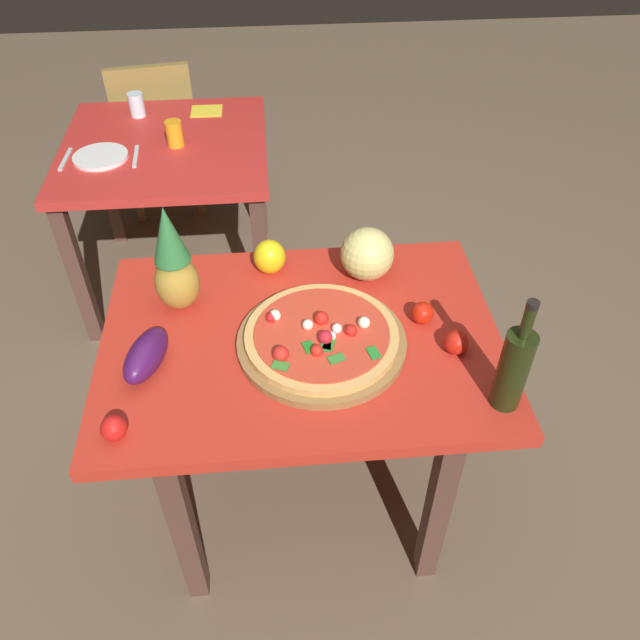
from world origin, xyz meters
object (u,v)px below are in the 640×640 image
(dinner_plate, at_px, (101,157))
(dining_chair, at_px, (157,129))
(napkin_folded, at_px, (207,111))
(pizza_board, at_px, (322,342))
(bell_pepper, at_px, (270,257))
(drinking_glass_water, at_px, (137,105))
(pizza, at_px, (321,335))
(tomato_by_bottle, at_px, (422,313))
(display_table, at_px, (302,359))
(eggplant, at_px, (146,355))
(background_table, at_px, (168,167))
(tomato_beside_pepper, at_px, (114,428))
(fork_utensil, at_px, (65,159))
(pineapple_left, at_px, (174,264))
(melon, at_px, (367,254))
(wine_bottle, at_px, (514,368))
(drinking_glass_juice, at_px, (174,134))
(tomato_at_corner, at_px, (456,342))
(knife_utensil, at_px, (136,156))

(dinner_plate, bearing_deg, dining_chair, 82.26)
(napkin_folded, bearing_deg, pizza_board, -76.09)
(bell_pepper, xyz_separation_m, napkin_folded, (-0.25, 1.20, -0.05))
(drinking_glass_water, height_order, napkin_folded, drinking_glass_water)
(pizza, distance_m, tomato_by_bottle, 0.31)
(display_table, height_order, eggplant, eggplant)
(dinner_plate, bearing_deg, background_table, 25.47)
(pizza, height_order, tomato_beside_pepper, pizza)
(pizza_board, relative_size, eggplant, 2.36)
(fork_utensil, bearing_deg, pineapple_left, -58.09)
(tomato_by_bottle, distance_m, fork_utensil, 1.64)
(pizza_board, height_order, drinking_glass_water, drinking_glass_water)
(melon, bearing_deg, bell_pepper, 169.32)
(eggplant, bearing_deg, tomato_beside_pepper, -103.33)
(pizza, distance_m, wine_bottle, 0.52)
(dining_chair, bearing_deg, bell_pepper, 101.03)
(eggplant, height_order, drinking_glass_water, drinking_glass_water)
(drinking_glass_water, bearing_deg, fork_utensil, -122.08)
(napkin_folded, bearing_deg, wine_bottle, -65.23)
(tomato_by_bottle, height_order, fork_utensil, tomato_by_bottle)
(melon, bearing_deg, drinking_glass_juice, 125.44)
(pineapple_left, xyz_separation_m, melon, (0.57, 0.09, -0.07))
(bell_pepper, bearing_deg, drinking_glass_juice, 112.59)
(tomato_beside_pepper, relative_size, dinner_plate, 0.29)
(melon, xyz_separation_m, tomato_by_bottle, (0.13, -0.23, -0.05))
(background_table, distance_m, dinner_plate, 0.29)
(napkin_folded, bearing_deg, pizza, -76.17)
(pineapple_left, bearing_deg, dining_chair, 99.44)
(dining_chair, relative_size, napkin_folded, 6.07)
(pineapple_left, bearing_deg, display_table, -25.40)
(background_table, xyz_separation_m, pizza, (0.55, -1.26, 0.15))
(background_table, xyz_separation_m, melon, (0.72, -0.96, 0.20))
(pizza_board, bearing_deg, display_table, 140.77)
(background_table, bearing_deg, fork_utensil, -163.24)
(display_table, height_order, background_table, same)
(melon, bearing_deg, tomato_beside_pepper, -140.76)
(display_table, distance_m, dinner_plate, 1.33)
(dining_chair, distance_m, fork_utensil, 0.85)
(napkin_folded, bearing_deg, tomato_at_corner, -65.01)
(wine_bottle, bearing_deg, display_table, 149.87)
(drinking_glass_water, distance_m, fork_utensil, 0.46)
(wine_bottle, height_order, fork_utensil, wine_bottle)
(eggplant, bearing_deg, fork_utensil, 111.23)
(tomato_at_corner, bearing_deg, knife_utensil, 130.24)
(tomato_by_bottle, xyz_separation_m, drinking_glass_juice, (-0.80, 1.16, 0.02))
(pizza, relative_size, drinking_glass_water, 4.18)
(display_table, relative_size, pizza_board, 2.40)
(pineapple_left, bearing_deg, fork_utensil, 119.50)
(dining_chair, relative_size, pineapple_left, 2.49)
(eggplant, xyz_separation_m, knife_utensil, (-0.18, 1.19, -0.04))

